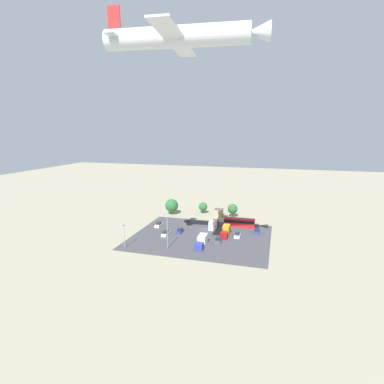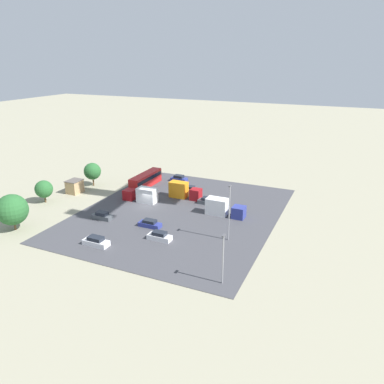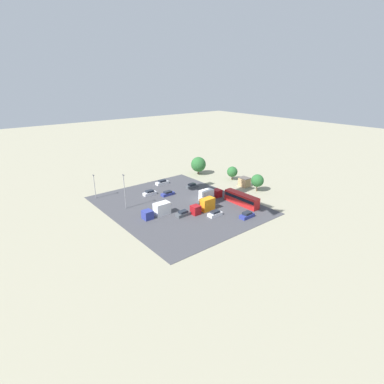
{
  "view_description": "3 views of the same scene",
  "coord_description": "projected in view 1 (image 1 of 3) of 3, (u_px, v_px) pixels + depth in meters",
  "views": [
    {
      "loc": [
        -24.7,
        104.77,
        36.38
      ],
      "look_at": [
        -1.96,
        26.32,
        19.72
      ],
      "focal_mm": 28.0,
      "sensor_mm": 36.0,
      "label": 1
    },
    {
      "loc": [
        63.95,
        39.64,
        30.33
      ],
      "look_at": [
        1.9,
        11.85,
        5.75
      ],
      "focal_mm": 35.0,
      "sensor_mm": 36.0,
      "label": 2
    },
    {
      "loc": [
        -65.8,
        56.26,
        34.84
      ],
      "look_at": [
        -1.67,
        4.32,
        3.75
      ],
      "focal_mm": 28.0,
      "sensor_mm": 36.0,
      "label": 3
    }
  ],
  "objects": [
    {
      "name": "parked_car_4",
      "position": [
        180.0,
        231.0,
        109.07
      ],
      "size": [
        1.75,
        4.37,
        1.42
      ],
      "color": "navy",
      "rests_on": "ground"
    },
    {
      "name": "ground_plane",
      "position": [
        206.0,
        230.0,
        112.61
      ],
      "size": [
        400.0,
        400.0,
        0.0
      ],
      "primitive_type": "plane",
      "color": "gray"
    },
    {
      "name": "parked_car_3",
      "position": [
        159.0,
        225.0,
        116.19
      ],
      "size": [
        1.84,
        4.63,
        1.6
      ],
      "color": "silver",
      "rests_on": "ground"
    },
    {
      "name": "tree_near_shed",
      "position": [
        203.0,
        207.0,
        134.13
      ],
      "size": [
        3.87,
        3.87,
        5.03
      ],
      "color": "brown",
      "rests_on": "ground"
    },
    {
      "name": "parked_truck_1",
      "position": [
        214.0,
        224.0,
        113.68
      ],
      "size": [
        2.45,
        7.83,
        3.29
      ],
      "rotation": [
        0.0,
        0.0,
        3.14
      ],
      "color": "maroon",
      "rests_on": "ground"
    },
    {
      "name": "parked_car_5",
      "position": [
        187.0,
        222.0,
        119.1
      ],
      "size": [
        1.76,
        4.15,
        1.49
      ],
      "rotation": [
        0.0,
        0.0,
        3.14
      ],
      "color": "#4C5156",
      "rests_on": "ground"
    },
    {
      "name": "tree_apron_far",
      "position": [
        233.0,
        209.0,
        127.97
      ],
      "size": [
        4.18,
        4.18,
        5.82
      ],
      "color": "brown",
      "rests_on": "ground"
    },
    {
      "name": "parked_car_2",
      "position": [
        218.0,
        240.0,
        99.67
      ],
      "size": [
        1.83,
        4.07,
        1.48
      ],
      "rotation": [
        0.0,
        0.0,
        3.14
      ],
      "color": "#4C5156",
      "rests_on": "ground"
    },
    {
      "name": "parked_truck_2",
      "position": [
        202.0,
        242.0,
        95.81
      ],
      "size": [
        2.55,
        8.01,
        3.37
      ],
      "color": "navy",
      "rests_on": "ground"
    },
    {
      "name": "parking_lot_surface",
      "position": [
        201.0,
        237.0,
        104.8
      ],
      "size": [
        47.18,
        38.6,
        0.08
      ],
      "color": "#424247",
      "rests_on": "ground"
    },
    {
      "name": "parked_car_0",
      "position": [
        165.0,
        233.0,
        106.12
      ],
      "size": [
        1.75,
        4.3,
        1.55
      ],
      "color": "silver",
      "rests_on": "ground"
    },
    {
      "name": "parked_car_6",
      "position": [
        257.0,
        231.0,
        108.32
      ],
      "size": [
        1.96,
        4.19,
        1.63
      ],
      "color": "navy",
      "rests_on": "ground"
    },
    {
      "name": "parked_car_1",
      "position": [
        237.0,
        235.0,
        104.55
      ],
      "size": [
        1.91,
        4.12,
        1.47
      ],
      "color": "silver",
      "rests_on": "ground"
    },
    {
      "name": "light_pole_lot_edge",
      "position": [
        124.0,
        235.0,
        93.91
      ],
      "size": [
        0.9,
        0.28,
        7.61
      ],
      "color": "gray",
      "rests_on": "ground"
    },
    {
      "name": "shed_building",
      "position": [
        219.0,
        212.0,
        130.65
      ],
      "size": [
        3.67,
        3.06,
        3.11
      ],
      "color": "tan",
      "rests_on": "ground"
    },
    {
      "name": "parked_truck_0",
      "position": [
        226.0,
        232.0,
        105.13
      ],
      "size": [
        2.33,
        7.43,
        3.59
      ],
      "color": "maroon",
      "rests_on": "ground"
    },
    {
      "name": "bus",
      "position": [
        239.0,
        222.0,
        115.36
      ],
      "size": [
        11.72,
        2.52,
        3.35
      ],
      "rotation": [
        0.0,
        0.0,
        1.57
      ],
      "color": "red",
      "rests_on": "ground"
    },
    {
      "name": "tree_apron_mid",
      "position": [
        172.0,
        205.0,
        132.47
      ],
      "size": [
        5.75,
        5.75,
        6.92
      ],
      "color": "brown",
      "rests_on": "ground"
    },
    {
      "name": "light_pole_lot_centre",
      "position": [
        167.0,
        232.0,
        93.46
      ],
      "size": [
        0.9,
        0.28,
        10.13
      ],
      "color": "gray",
      "rests_on": "ground"
    },
    {
      "name": "airplane",
      "position": [
        184.0,
        36.0,
        58.6
      ],
      "size": [
        32.98,
        26.55,
        8.55
      ],
      "rotation": [
        0.0,
        0.0,
        1.67
      ],
      "color": "silver"
    }
  ]
}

